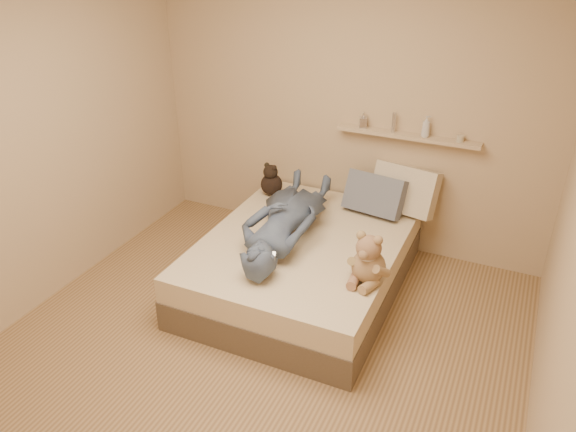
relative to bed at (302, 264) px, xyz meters
The scene contains 10 objects.
room 1.42m from the bed, 90.00° to the right, with size 3.80×3.80×3.80m.
bed is the anchor object (origin of this frame).
game_console 0.70m from the bed, 96.19° to the right, with size 0.20×0.12×0.06m.
teddy_bear 0.82m from the bed, 28.63° to the right, with size 0.32×0.32×0.39m.
dark_plush 0.94m from the bed, 132.38° to the left, with size 0.20×0.20×0.31m.
pillow_cream 1.10m from the bed, 54.53° to the left, with size 0.55×0.16×0.40m, color beige.
pillow_grey 0.88m from the bed, 61.79° to the left, with size 0.50×0.14×0.34m, color slate.
person 0.43m from the bed, behind, with size 0.53×1.46×0.35m, color #44536B.
wall_shelf 1.38m from the bed, 58.82° to the left, with size 1.20×0.12×0.03m, color tan.
shelf_bottles 1.43m from the bed, 59.68° to the left, with size 0.88×0.09×0.18m.
Camera 1 is at (1.48, -2.60, 2.70)m, focal length 35.00 mm.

